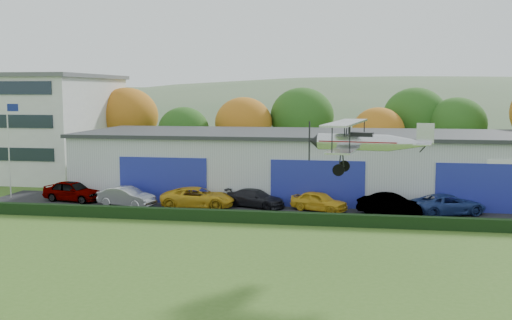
% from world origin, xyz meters
% --- Properties ---
extents(ground, '(300.00, 300.00, 0.00)m').
position_xyz_m(ground, '(0.00, 0.00, 0.00)').
color(ground, '#3C5F1E').
rests_on(ground, ground).
extents(apron, '(48.00, 9.00, 0.05)m').
position_xyz_m(apron, '(3.00, 21.00, 0.03)').
color(apron, black).
rests_on(apron, ground).
extents(hedge, '(46.00, 0.60, 0.80)m').
position_xyz_m(hedge, '(3.00, 16.20, 0.40)').
color(hedge, black).
rests_on(hedge, ground).
extents(hangar, '(40.60, 12.60, 5.30)m').
position_xyz_m(hangar, '(5.00, 27.98, 2.66)').
color(hangar, '#B2B7BC').
rests_on(hangar, ground).
extents(office_block, '(20.60, 15.60, 10.40)m').
position_xyz_m(office_block, '(-28.00, 35.00, 5.21)').
color(office_block, silver).
rests_on(office_block, ground).
extents(flagpole, '(1.05, 0.10, 8.00)m').
position_xyz_m(flagpole, '(-19.88, 22.00, 4.78)').
color(flagpole, silver).
rests_on(flagpole, ground).
extents(tree_belt, '(75.70, 13.22, 10.12)m').
position_xyz_m(tree_belt, '(0.85, 40.62, 5.61)').
color(tree_belt, '#3D2614').
rests_on(tree_belt, ground).
extents(distant_hills, '(430.00, 196.00, 56.00)m').
position_xyz_m(distant_hills, '(-4.38, 140.00, -13.05)').
color(distant_hills, '#4C6642').
rests_on(distant_hills, ground).
extents(car_0, '(5.05, 2.82, 1.62)m').
position_xyz_m(car_0, '(-14.28, 21.40, 0.86)').
color(car_0, gray).
rests_on(car_0, apron).
extents(car_1, '(4.78, 2.74, 1.49)m').
position_xyz_m(car_1, '(-9.20, 19.98, 0.79)').
color(car_1, silver).
rests_on(car_1, apron).
extents(car_2, '(5.60, 2.85, 1.51)m').
position_xyz_m(car_2, '(-3.80, 20.48, 0.81)').
color(car_2, gold).
rests_on(car_2, apron).
extents(car_3, '(4.93, 3.33, 1.33)m').
position_xyz_m(car_3, '(0.41, 21.40, 0.71)').
color(car_3, black).
rests_on(car_3, apron).
extents(car_4, '(4.50, 3.28, 1.42)m').
position_xyz_m(car_4, '(5.22, 20.66, 0.76)').
color(car_4, gold).
rests_on(car_4, apron).
extents(car_5, '(4.81, 3.00, 1.50)m').
position_xyz_m(car_5, '(10.29, 20.01, 0.80)').
color(car_5, gray).
rests_on(car_5, apron).
extents(car_6, '(5.78, 4.34, 1.46)m').
position_xyz_m(car_6, '(14.28, 20.85, 0.78)').
color(car_6, navy).
rests_on(car_6, apron).
extents(biplane, '(6.18, 7.07, 2.63)m').
position_xyz_m(biplane, '(8.17, 7.79, 6.27)').
color(biplane, '#BBBBC2').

